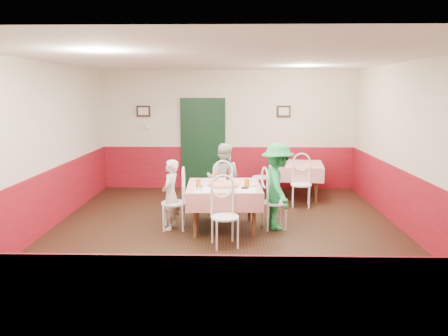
{
  "coord_description": "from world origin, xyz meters",
  "views": [
    {
      "loc": [
        0.14,
        -6.85,
        2.31
      ],
      "look_at": [
        -0.03,
        0.31,
        1.05
      ],
      "focal_mm": 35.0,
      "sensor_mm": 36.0,
      "label": 1
    }
  ],
  "objects_px": {
    "glass_c": "(216,177)",
    "diner_left": "(171,195)",
    "main_table": "(224,207)",
    "second_table": "(296,181)",
    "chair_right": "(274,203)",
    "glass_b": "(247,183)",
    "chair_left": "(174,203)",
    "glass_a": "(198,184)",
    "wallet": "(244,188)",
    "diner_far": "(223,179)",
    "pizza": "(223,185)",
    "chair_second_a": "(262,177)",
    "chair_second_b": "(301,185)",
    "beer_bottle": "(228,175)",
    "chair_far": "(223,192)",
    "diner_right": "(277,186)",
    "chair_near": "(225,217)"
  },
  "relations": [
    {
      "from": "glass_c",
      "to": "diner_left",
      "type": "relative_size",
      "value": 0.12
    },
    {
      "from": "glass_c",
      "to": "main_table",
      "type": "bearing_deg",
      "value": -67.55
    },
    {
      "from": "second_table",
      "to": "chair_right",
      "type": "relative_size",
      "value": 1.24
    },
    {
      "from": "glass_b",
      "to": "glass_c",
      "type": "bearing_deg",
      "value": 131.83
    },
    {
      "from": "chair_left",
      "to": "glass_a",
      "type": "relative_size",
      "value": 6.28
    },
    {
      "from": "wallet",
      "to": "chair_left",
      "type": "bearing_deg",
      "value": 166.4
    },
    {
      "from": "chair_right",
      "to": "diner_far",
      "type": "relative_size",
      "value": 0.66
    },
    {
      "from": "glass_b",
      "to": "diner_far",
      "type": "bearing_deg",
      "value": 110.26
    },
    {
      "from": "glass_a",
      "to": "pizza",
      "type": "bearing_deg",
      "value": 26.78
    },
    {
      "from": "chair_second_a",
      "to": "second_table",
      "type": "bearing_deg",
      "value": 97.05
    },
    {
      "from": "chair_second_b",
      "to": "chair_second_a",
      "type": "bearing_deg",
      "value": 142.05
    },
    {
      "from": "chair_second_b",
      "to": "glass_a",
      "type": "height_order",
      "value": "glass_a"
    },
    {
      "from": "chair_second_b",
      "to": "diner_left",
      "type": "relative_size",
      "value": 0.76
    },
    {
      "from": "chair_right",
      "to": "glass_c",
      "type": "distance_m",
      "value": 1.13
    },
    {
      "from": "beer_bottle",
      "to": "wallet",
      "type": "height_order",
      "value": "beer_bottle"
    },
    {
      "from": "chair_second_b",
      "to": "diner_far",
      "type": "bearing_deg",
      "value": -152.04
    },
    {
      "from": "glass_a",
      "to": "beer_bottle",
      "type": "height_order",
      "value": "beer_bottle"
    },
    {
      "from": "chair_left",
      "to": "chair_second_a",
      "type": "xyz_separation_m",
      "value": [
        1.63,
        2.28,
        0.0
      ]
    },
    {
      "from": "chair_right",
      "to": "diner_left",
      "type": "relative_size",
      "value": 0.76
    },
    {
      "from": "second_table",
      "to": "chair_right",
      "type": "xyz_separation_m",
      "value": [
        -0.68,
        -2.21,
        0.08
      ]
    },
    {
      "from": "pizza",
      "to": "wallet",
      "type": "distance_m",
      "value": 0.4
    },
    {
      "from": "chair_left",
      "to": "diner_left",
      "type": "distance_m",
      "value": 0.15
    },
    {
      "from": "glass_c",
      "to": "chair_second_b",
      "type": "bearing_deg",
      "value": 33.57
    },
    {
      "from": "chair_left",
      "to": "glass_a",
      "type": "height_order",
      "value": "glass_a"
    },
    {
      "from": "main_table",
      "to": "chair_far",
      "type": "xyz_separation_m",
      "value": [
        -0.03,
        0.85,
        0.08
      ]
    },
    {
      "from": "diner_right",
      "to": "glass_b",
      "type": "bearing_deg",
      "value": 106.99
    },
    {
      "from": "chair_right",
      "to": "main_table",
      "type": "bearing_deg",
      "value": 79.47
    },
    {
      "from": "chair_second_b",
      "to": "pizza",
      "type": "height_order",
      "value": "chair_second_b"
    },
    {
      "from": "diner_left",
      "to": "chair_second_b",
      "type": "bearing_deg",
      "value": 133.38
    },
    {
      "from": "chair_right",
      "to": "wallet",
      "type": "distance_m",
      "value": 0.68
    },
    {
      "from": "second_table",
      "to": "diner_far",
      "type": "height_order",
      "value": "diner_far"
    },
    {
      "from": "chair_near",
      "to": "diner_left",
      "type": "relative_size",
      "value": 0.76
    },
    {
      "from": "main_table",
      "to": "second_table",
      "type": "xyz_separation_m",
      "value": [
        1.53,
        2.25,
        0.0
      ]
    },
    {
      "from": "chair_near",
      "to": "glass_a",
      "type": "height_order",
      "value": "glass_a"
    },
    {
      "from": "chair_far",
      "to": "chair_near",
      "type": "xyz_separation_m",
      "value": [
        0.07,
        -1.7,
        0.0
      ]
    },
    {
      "from": "glass_b",
      "to": "diner_left",
      "type": "distance_m",
      "value": 1.31
    },
    {
      "from": "chair_far",
      "to": "beer_bottle",
      "type": "height_order",
      "value": "beer_bottle"
    },
    {
      "from": "chair_second_a",
      "to": "glass_a",
      "type": "height_order",
      "value": "glass_a"
    },
    {
      "from": "chair_far",
      "to": "glass_b",
      "type": "distance_m",
      "value": 1.21
    },
    {
      "from": "chair_near",
      "to": "diner_right",
      "type": "bearing_deg",
      "value": 30.9
    },
    {
      "from": "main_table",
      "to": "beer_bottle",
      "type": "height_order",
      "value": "beer_bottle"
    },
    {
      "from": "pizza",
      "to": "diner_right",
      "type": "distance_m",
      "value": 0.91
    },
    {
      "from": "main_table",
      "to": "pizza",
      "type": "bearing_deg",
      "value": -97.89
    },
    {
      "from": "second_table",
      "to": "beer_bottle",
      "type": "height_order",
      "value": "beer_bottle"
    },
    {
      "from": "second_table",
      "to": "chair_second_b",
      "type": "height_order",
      "value": "chair_second_b"
    },
    {
      "from": "chair_left",
      "to": "chair_right",
      "type": "xyz_separation_m",
      "value": [
        1.7,
        0.07,
        0.0
      ]
    },
    {
      "from": "pizza",
      "to": "diner_left",
      "type": "distance_m",
      "value": 0.91
    },
    {
      "from": "diner_right",
      "to": "glass_c",
      "type": "bearing_deg",
      "value": 63.13
    },
    {
      "from": "main_table",
      "to": "chair_near",
      "type": "relative_size",
      "value": 1.36
    },
    {
      "from": "chair_near",
      "to": "glass_b",
      "type": "height_order",
      "value": "glass_b"
    }
  ]
}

